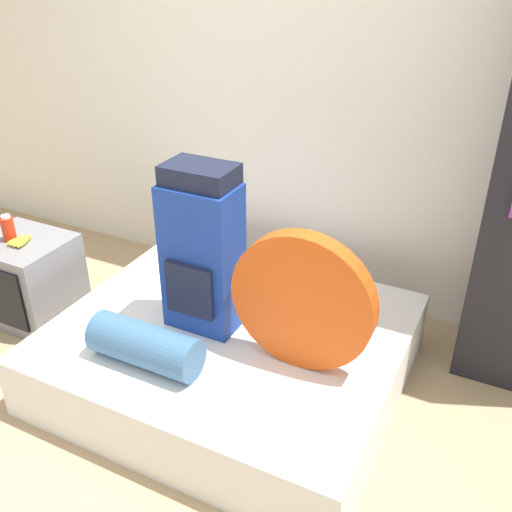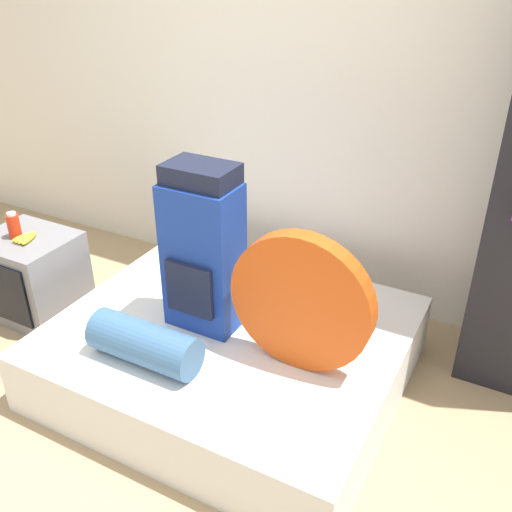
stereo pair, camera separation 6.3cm
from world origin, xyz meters
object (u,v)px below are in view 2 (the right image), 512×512
backpack (203,251)px  sleeping_roll (144,343)px  television (32,276)px  canister (14,226)px  tent_bag (301,302)px

backpack → sleeping_roll: size_ratio=1.58×
backpack → sleeping_roll: (-0.08, -0.41, -0.32)m
television → canister: (-0.05, -0.02, 0.34)m
tent_bag → television: (-1.84, 0.06, -0.42)m
tent_bag → canister: bearing=178.6°
television → canister: canister is taller
television → canister: bearing=-158.7°
canister → backpack: bearing=1.3°
tent_bag → sleeping_roll: tent_bag is taller
sleeping_roll → television: (-1.20, 0.40, -0.18)m
sleeping_roll → tent_bag: bearing=27.5°
canister → television: bearing=21.3°
tent_bag → canister: size_ratio=4.16×
canister → tent_bag: bearing=-1.4°
backpack → tent_bag: 0.57m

